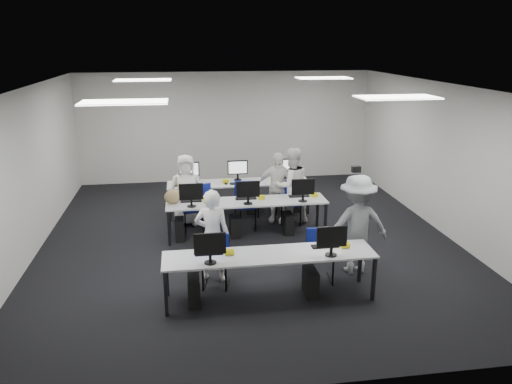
{
  "coord_description": "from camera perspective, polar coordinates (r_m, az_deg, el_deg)",
  "views": [
    {
      "loc": [
        -1.23,
        -9.18,
        3.81
      ],
      "look_at": [
        0.14,
        -0.09,
        1.0
      ],
      "focal_mm": 35.0,
      "sensor_mm": 36.0,
      "label": 1
    }
  ],
  "objects": [
    {
      "name": "room",
      "position": [
        9.55,
        -0.92,
        2.99
      ],
      "size": [
        9.0,
        9.02,
        3.0
      ],
      "color": "black",
      "rests_on": "ground"
    },
    {
      "name": "ceiling_panels",
      "position": [
        9.3,
        -0.97,
        11.9
      ],
      "size": [
        5.2,
        4.6,
        0.02
      ],
      "color": "white",
      "rests_on": "room"
    },
    {
      "name": "desk_front",
      "position": [
        7.57,
        1.56,
        -7.44
      ],
      "size": [
        3.2,
        0.7,
        0.73
      ],
      "color": "#AFB1B4",
      "rests_on": "ground"
    },
    {
      "name": "desk_mid",
      "position": [
        9.96,
        -1.05,
        -1.31
      ],
      "size": [
        3.2,
        0.7,
        0.73
      ],
      "color": "#AFB1B4",
      "rests_on": "ground"
    },
    {
      "name": "desk_back",
      "position": [
        11.29,
        -1.99,
        0.9
      ],
      "size": [
        3.2,
        0.7,
        0.73
      ],
      "color": "#AFB1B4",
      "rests_on": "ground"
    },
    {
      "name": "equipment_front",
      "position": [
        7.66,
        0.13,
        -9.79
      ],
      "size": [
        2.51,
        0.41,
        1.19
      ],
      "color": "#0E31B9",
      "rests_on": "desk_front"
    },
    {
      "name": "equipment_mid",
      "position": [
        10.03,
        -2.12,
        -3.14
      ],
      "size": [
        2.91,
        0.41,
        1.19
      ],
      "color": "white",
      "rests_on": "desk_mid"
    },
    {
      "name": "equipment_back",
      "position": [
        11.43,
        -1.03,
        -0.59
      ],
      "size": [
        2.91,
        0.41,
        1.19
      ],
      "color": "white",
      "rests_on": "desk_back"
    },
    {
      "name": "chair_0",
      "position": [
        8.15,
        -4.57,
        -8.9
      ],
      "size": [
        0.49,
        0.51,
        0.82
      ],
      "rotation": [
        0.0,
        0.0,
        -0.22
      ],
      "color": "navy",
      "rests_on": "ground"
    },
    {
      "name": "chair_1",
      "position": [
        8.36,
        7.22,
        -8.24
      ],
      "size": [
        0.45,
        0.48,
        0.84
      ],
      "rotation": [
        0.0,
        0.0,
        -0.09
      ],
      "color": "navy",
      "rests_on": "ground"
    },
    {
      "name": "chair_2",
      "position": [
        10.48,
        -7.21,
        -2.79
      ],
      "size": [
        0.51,
        0.54,
        0.9
      ],
      "rotation": [
        0.0,
        0.0,
        0.14
      ],
      "color": "navy",
      "rests_on": "ground"
    },
    {
      "name": "chair_3",
      "position": [
        10.55,
        -1.24,
        -2.44
      ],
      "size": [
        0.52,
        0.56,
        0.95
      ],
      "rotation": [
        0.0,
        0.0,
        -0.11
      ],
      "color": "navy",
      "rests_on": "ground"
    },
    {
      "name": "chair_4",
      "position": [
        10.84,
        4.07,
        -2.04
      ],
      "size": [
        0.55,
        0.58,
        0.9
      ],
      "rotation": [
        0.0,
        0.0,
        -0.25
      ],
      "color": "navy",
      "rests_on": "ground"
    },
    {
      "name": "chair_5",
      "position": [
        10.85,
        -6.57,
        -2.05
      ],
      "size": [
        0.57,
        0.6,
        0.92
      ],
      "rotation": [
        0.0,
        0.0,
        0.29
      ],
      "color": "navy",
      "rests_on": "ground"
    },
    {
      "name": "chair_6",
      "position": [
        10.79,
        -0.95,
        -2.06
      ],
      "size": [
        0.56,
        0.59,
        0.91
      ],
      "rotation": [
        0.0,
        0.0,
        -0.29
      ],
      "color": "navy",
      "rests_on": "ground"
    },
    {
      "name": "chair_7",
      "position": [
        11.0,
        3.45,
        -1.86
      ],
      "size": [
        0.42,
        0.45,
        0.83
      ],
      "rotation": [
        0.0,
        0.0,
        -0.03
      ],
      "color": "navy",
      "rests_on": "ground"
    },
    {
      "name": "handbag",
      "position": [
        9.89,
        -9.47,
        -0.52
      ],
      "size": [
        0.4,
        0.32,
        0.29
      ],
      "primitive_type": "ellipsoid",
      "rotation": [
        0.0,
        0.0,
        0.33
      ],
      "color": "olive",
      "rests_on": "desk_mid"
    },
    {
      "name": "student_0",
      "position": [
        8.13,
        -5.01,
        -4.98
      ],
      "size": [
        0.64,
        0.5,
        1.56
      ],
      "primitive_type": "imported",
      "rotation": [
        0.0,
        0.0,
        2.9
      ],
      "color": "white",
      "rests_on": "ground"
    },
    {
      "name": "student_1",
      "position": [
        10.71,
        4.06,
        0.74
      ],
      "size": [
        0.9,
        0.75,
        1.64
      ],
      "primitive_type": "imported",
      "rotation": [
        0.0,
        0.0,
        3.32
      ],
      "color": "white",
      "rests_on": "ground"
    },
    {
      "name": "student_2",
      "position": [
        10.67,
        -7.97,
        0.22
      ],
      "size": [
        0.77,
        0.52,
        1.52
      ],
      "primitive_type": "imported",
      "rotation": [
        0.0,
        0.0,
        0.05
      ],
      "color": "white",
      "rests_on": "ground"
    },
    {
      "name": "student_3",
      "position": [
        10.75,
        2.45,
        0.54
      ],
      "size": [
        0.97,
        0.7,
        1.54
      ],
      "primitive_type": "imported",
      "rotation": [
        0.0,
        0.0,
        -0.4
      ],
      "color": "white",
      "rests_on": "ground"
    },
    {
      "name": "photographer",
      "position": [
        8.53,
        11.44,
        -3.65
      ],
      "size": [
        1.1,
        0.64,
        1.71
      ],
      "primitive_type": "imported",
      "rotation": [
        0.0,
        0.0,
        3.15
      ],
      "color": "gray",
      "rests_on": "ground"
    },
    {
      "name": "dslr_camera",
      "position": [
        8.42,
        11.38,
        2.58
      ],
      "size": [
        0.14,
        0.18,
        0.1
      ],
      "primitive_type": "cube",
      "rotation": [
        0.0,
        0.0,
        3.15
      ],
      "color": "black",
      "rests_on": "photographer"
    }
  ]
}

